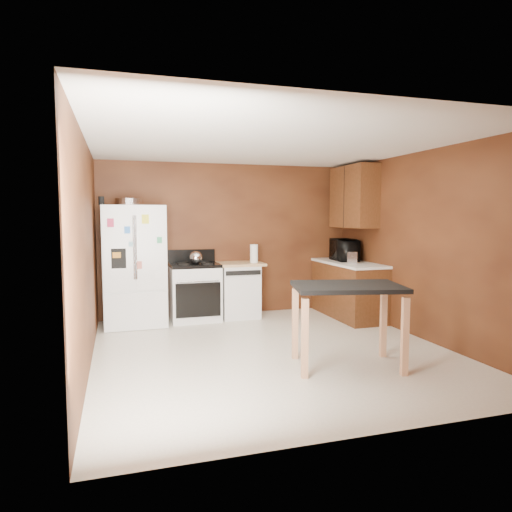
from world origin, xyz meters
name	(u,v)px	position (x,y,z in m)	size (l,w,h in m)	color
floor	(273,351)	(0.00, 0.00, 0.00)	(4.50, 4.50, 0.00)	silver
ceiling	(273,143)	(0.00, 0.00, 2.50)	(4.50, 4.50, 0.00)	white
wall_back	(229,240)	(0.00, 2.25, 1.25)	(4.20, 4.20, 0.00)	brown
wall_front	(373,271)	(0.00, -2.25, 1.25)	(4.20, 4.20, 0.00)	brown
wall_left	(87,253)	(-2.10, 0.00, 1.25)	(4.50, 4.50, 0.00)	brown
wall_right	(422,246)	(2.10, 0.00, 1.25)	(4.50, 4.50, 0.00)	brown
roasting_pan	(129,202)	(-1.61, 1.89, 1.85)	(0.41, 0.41, 0.10)	silver
pen_cup	(101,201)	(-1.99, 1.75, 1.86)	(0.08, 0.08, 0.12)	black
kettle	(196,258)	(-0.63, 1.82, 1.00)	(0.20, 0.20, 0.20)	silver
paper_towel	(254,254)	(0.32, 1.86, 1.04)	(0.13, 0.13, 0.29)	white
green_canister	(255,258)	(0.38, 2.03, 0.95)	(0.11, 0.11, 0.12)	green
toaster	(352,257)	(1.77, 1.30, 0.99)	(0.15, 0.25, 0.18)	silver
microwave	(345,251)	(1.83, 1.66, 1.06)	(0.59, 0.40, 0.33)	black
refrigerator	(135,266)	(-1.55, 1.86, 0.90)	(0.90, 0.80, 1.80)	white
gas_range	(195,291)	(-0.64, 1.92, 0.46)	(0.76, 0.68, 1.10)	white
dishwasher	(238,289)	(0.08, 1.95, 0.45)	(0.78, 0.63, 0.89)	white
right_cabinets	(350,261)	(1.84, 1.48, 0.91)	(0.63, 1.58, 2.45)	brown
island	(347,298)	(0.59, -0.78, 0.76)	(1.29, 1.00, 0.91)	black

